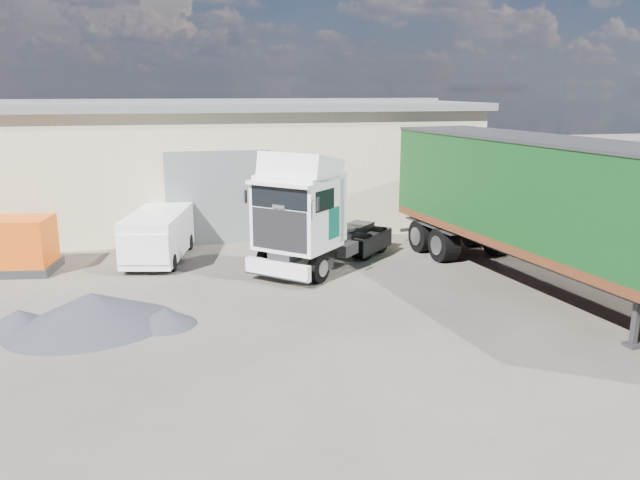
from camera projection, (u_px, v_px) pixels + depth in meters
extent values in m
plane|color=#292621|center=(332.00, 335.00, 15.23)|extent=(120.00, 120.00, 0.00)
cube|color=beige|center=(122.00, 164.00, 28.52)|extent=(30.00, 12.00, 5.00)
cube|color=#575A5C|center=(117.00, 105.00, 27.90)|extent=(30.60, 12.60, 0.30)
cube|color=#575A5C|center=(219.00, 198.00, 23.83)|extent=(4.00, 0.08, 3.60)
cube|color=#575A5C|center=(117.00, 101.00, 27.85)|extent=(30.60, 0.40, 0.15)
cube|color=maroon|center=(595.00, 217.00, 23.08)|extent=(0.35, 26.00, 2.50)
cylinder|color=black|center=(293.00, 263.00, 19.74)|extent=(2.25, 2.20, 0.95)
cylinder|color=black|center=(340.00, 243.00, 22.36)|extent=(2.28, 2.23, 0.95)
cylinder|color=black|center=(356.00, 236.00, 23.40)|extent=(2.28, 2.23, 0.95)
cube|color=#2D2D30|center=(327.00, 240.00, 21.46)|extent=(4.65, 4.85, 0.27)
cube|color=white|center=(277.00, 269.00, 19.02)|extent=(1.81, 1.73, 0.49)
cube|color=white|center=(298.00, 213.00, 19.63)|extent=(3.04, 3.03, 2.19)
cube|color=black|center=(279.00, 230.00, 18.85)|extent=(1.47, 1.39, 1.25)
cube|color=black|center=(279.00, 198.00, 18.63)|extent=(1.49, 1.42, 0.67)
cube|color=white|center=(300.00, 168.00, 19.45)|extent=(2.81, 2.79, 1.10)
cube|color=#0C5A4C|center=(275.00, 216.00, 20.55)|extent=(0.47, 0.50, 0.98)
cube|color=#0C5A4C|center=(334.00, 223.00, 19.43)|extent=(0.47, 0.50, 0.98)
cylinder|color=#2D2D30|center=(343.00, 228.00, 22.38)|extent=(1.39, 1.39, 0.11)
cube|color=#2D2D30|center=(635.00, 322.00, 14.38)|extent=(0.38, 0.38, 1.23)
cylinder|color=black|center=(460.00, 237.00, 22.69)|extent=(2.98, 1.57, 1.18)
cube|color=#2D2D30|center=(546.00, 257.00, 18.48)|extent=(2.76, 13.38, 0.39)
cube|color=#5E2F15|center=(547.00, 245.00, 18.40)|extent=(4.64, 13.65, 0.27)
cube|color=black|center=(552.00, 192.00, 18.02)|extent=(4.64, 13.65, 2.90)
cube|color=#2D2D30|center=(556.00, 140.00, 17.68)|extent=(4.72, 13.73, 0.09)
cylinder|color=black|center=(149.00, 263.00, 20.48)|extent=(1.80, 0.93, 0.59)
cylinder|color=black|center=(169.00, 242.00, 23.26)|extent=(1.80, 0.93, 0.59)
cube|color=white|center=(158.00, 234.00, 21.72)|extent=(2.52, 4.36, 1.52)
cube|color=white|center=(146.00, 247.00, 20.08)|extent=(1.78, 1.13, 0.98)
cube|color=black|center=(146.00, 231.00, 20.14)|extent=(1.54, 0.40, 0.53)
cube|color=#2D2D30|center=(11.00, 268.00, 20.46)|extent=(3.11, 2.20, 0.27)
cube|color=#E7550D|center=(8.00, 245.00, 20.28)|extent=(2.91, 2.00, 1.80)
cone|color=black|center=(92.00, 310.00, 15.69)|extent=(5.46, 5.46, 0.89)
cone|color=black|center=(166.00, 316.00, 15.85)|extent=(2.05, 2.05, 0.44)
cone|color=black|center=(19.00, 320.00, 15.48)|extent=(2.50, 2.50, 0.53)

